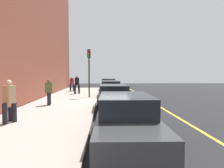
# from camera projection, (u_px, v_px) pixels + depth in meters

# --- Properties ---
(ground_plane) EXTENTS (56.00, 56.00, 0.00)m
(ground_plane) POSITION_uv_depth(u_px,v_px,m) (111.00, 105.00, 12.82)
(ground_plane) COLOR black
(sidewalk) EXTENTS (28.00, 4.60, 0.15)m
(sidewalk) POSITION_uv_depth(u_px,v_px,m) (62.00, 105.00, 12.66)
(sidewalk) COLOR #A39E93
(sidewalk) RESTS_ON ground
(lane_stripe_centre) EXTENTS (28.00, 0.14, 0.01)m
(lane_stripe_centre) POSITION_uv_depth(u_px,v_px,m) (157.00, 105.00, 12.97)
(lane_stripe_centre) COLOR gold
(lane_stripe_centre) RESTS_ON ground
(parked_car_silver) EXTENTS (4.57, 1.94, 1.51)m
(parked_car_silver) POSITION_uv_depth(u_px,v_px,m) (108.00, 85.00, 23.66)
(parked_car_silver) COLOR black
(parked_car_silver) RESTS_ON ground
(parked_car_red) EXTENTS (4.76, 1.92, 1.51)m
(parked_car_red) POSITION_uv_depth(u_px,v_px,m) (111.00, 89.00, 16.92)
(parked_car_red) COLOR black
(parked_car_red) RESTS_ON ground
(parked_car_black) EXTENTS (4.21, 1.97, 1.51)m
(parked_car_black) POSITION_uv_depth(u_px,v_px,m) (114.00, 98.00, 10.96)
(parked_car_black) COLOR black
(parked_car_black) RESTS_ON ground
(parked_car_charcoal) EXTENTS (4.54, 1.99, 1.51)m
(parked_car_charcoal) POSITION_uv_depth(u_px,v_px,m) (126.00, 120.00, 5.82)
(parked_car_charcoal) COLOR black
(parked_car_charcoal) RESTS_ON ground
(pedestrian_burgundy_coat) EXTENTS (0.52, 0.54, 1.69)m
(pedestrian_burgundy_coat) POSITION_uv_depth(u_px,v_px,m) (72.00, 83.00, 21.27)
(pedestrian_burgundy_coat) COLOR black
(pedestrian_burgundy_coat) RESTS_ON sidewalk
(pedestrian_tan_coat) EXTENTS (0.52, 0.57, 1.78)m
(pedestrian_tan_coat) POSITION_uv_depth(u_px,v_px,m) (9.00, 100.00, 7.64)
(pedestrian_tan_coat) COLOR black
(pedestrian_tan_coat) RESTS_ON sidewalk
(pedestrian_black_coat) EXTENTS (0.58, 0.57, 1.84)m
(pedestrian_black_coat) POSITION_uv_depth(u_px,v_px,m) (77.00, 84.00, 18.82)
(pedestrian_black_coat) COLOR black
(pedestrian_black_coat) RESTS_ON sidewalk
(pedestrian_olive_coat) EXTENTS (0.55, 0.48, 1.68)m
(pedestrian_olive_coat) POSITION_uv_depth(u_px,v_px,m) (49.00, 91.00, 12.01)
(pedestrian_olive_coat) COLOR black
(pedestrian_olive_coat) RESTS_ON sidewalk
(traffic_light_pole) EXTENTS (0.35, 0.26, 4.06)m
(traffic_light_pole) POSITION_uv_depth(u_px,v_px,m) (89.00, 65.00, 15.78)
(traffic_light_pole) COLOR #2D2D19
(traffic_light_pole) RESTS_ON sidewalk
(rolling_suitcase) EXTENTS (0.34, 0.22, 0.96)m
(rolling_suitcase) POSITION_uv_depth(u_px,v_px,m) (13.00, 113.00, 8.12)
(rolling_suitcase) COLOR #191E38
(rolling_suitcase) RESTS_ON sidewalk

